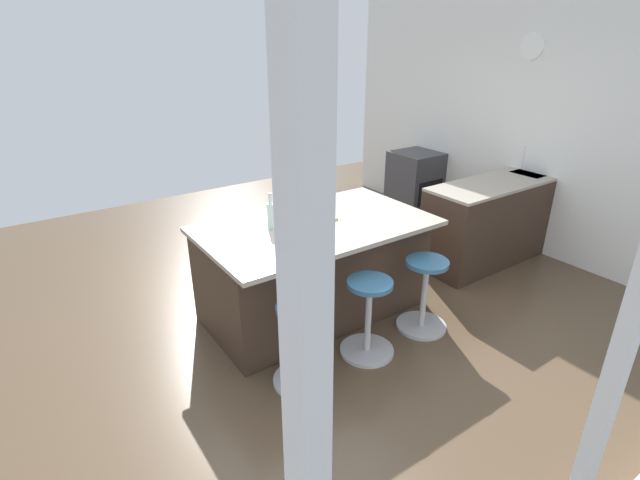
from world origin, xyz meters
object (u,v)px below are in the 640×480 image
at_px(water_bottle, 271,215).
at_px(kitchen_island, 314,268).
at_px(stool_by_window, 424,297).
at_px(oven_range, 415,184).
at_px(stool_middle, 368,320).
at_px(apple_yellow, 319,216).
at_px(stool_near_camera, 302,347).
at_px(apple_green, 327,212).
at_px(apple_red, 308,212).
at_px(cutting_board, 314,219).

bearing_deg(water_bottle, kitchen_island, 167.55).
bearing_deg(stool_by_window, oven_range, -133.37).
height_order(stool_middle, water_bottle, water_bottle).
height_order(stool_middle, apple_yellow, apple_yellow).
bearing_deg(stool_near_camera, water_bottle, -106.66).
xyz_separation_m(kitchen_island, apple_green, (-0.14, -0.00, 0.50)).
height_order(stool_by_window, apple_red, apple_red).
bearing_deg(cutting_board, apple_red, -74.22).
relative_size(cutting_board, apple_red, 4.68).
bearing_deg(stool_middle, stool_by_window, 180.00).
height_order(oven_range, apple_red, apple_red).
xyz_separation_m(stool_middle, apple_red, (-0.01, -0.87, 0.64)).
xyz_separation_m(apple_green, water_bottle, (0.52, -0.08, 0.06)).
height_order(stool_middle, apple_green, apple_green).
xyz_separation_m(stool_by_window, apple_red, (0.62, -0.87, 0.64)).
bearing_deg(apple_red, stool_middle, 89.41).
distance_m(cutting_board, apple_red, 0.08).
bearing_deg(apple_red, kitchen_island, 84.73).
distance_m(cutting_board, water_bottle, 0.42).
distance_m(apple_red, apple_green, 0.17).
distance_m(oven_range, stool_by_window, 2.91).
xyz_separation_m(oven_range, cutting_board, (2.60, 1.31, 0.46)).
distance_m(stool_middle, apple_red, 1.08).
height_order(stool_near_camera, apple_green, apple_green).
relative_size(stool_near_camera, apple_yellow, 8.26).
relative_size(stool_middle, apple_yellow, 8.26).
xyz_separation_m(kitchen_island, stool_by_window, (-0.63, 0.77, -0.14)).
distance_m(oven_range, apple_yellow, 2.99).
height_order(oven_range, cutting_board, cutting_board).
relative_size(stool_by_window, cutting_board, 1.83).
distance_m(stool_by_window, water_bottle, 1.49).
bearing_deg(apple_green, cutting_board, -16.49).
bearing_deg(oven_range, cutting_board, 26.71).
height_order(oven_range, kitchen_island, same).
distance_m(apple_yellow, apple_red, 0.14).
xyz_separation_m(kitchen_island, stool_middle, (0.00, 0.77, -0.14)).
xyz_separation_m(oven_range, apple_green, (2.48, 1.34, 0.51)).
relative_size(apple_yellow, apple_green, 0.94).
relative_size(kitchen_island, water_bottle, 6.36).
distance_m(kitchen_island, stool_by_window, 1.00).
relative_size(apple_green, water_bottle, 0.27).
bearing_deg(apple_red, stool_near_camera, 53.74).
distance_m(oven_range, apple_green, 2.86).
relative_size(kitchen_island, stool_near_camera, 3.02).
xyz_separation_m(stool_by_window, apple_yellow, (0.60, -0.73, 0.64)).
xyz_separation_m(cutting_board, apple_red, (0.02, -0.06, 0.05)).
distance_m(oven_range, stool_middle, 3.37).
bearing_deg(stool_middle, stool_near_camera, 0.00).
relative_size(stool_middle, stool_near_camera, 1.00).
bearing_deg(oven_range, apple_red, 25.51).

